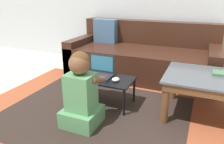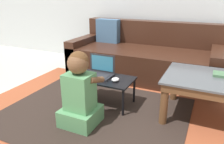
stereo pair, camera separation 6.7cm
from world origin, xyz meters
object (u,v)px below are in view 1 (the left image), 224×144
object	(u,v)px
laptop	(99,73)
book_on_table	(223,74)
laptop_desk	(104,81)
computer_mouse	(116,79)
couch	(141,57)
person_seated	(81,94)

from	to	relation	value
laptop	book_on_table	xyz separation A→B (m)	(1.20, 0.19, 0.10)
laptop_desk	computer_mouse	size ratio (longest dim) A/B	6.63
couch	person_seated	bearing A→B (deg)	-94.39
couch	book_on_table	distance (m)	1.33
book_on_table	computer_mouse	bearing A→B (deg)	-165.26
person_seated	laptop	bearing A→B (deg)	97.50
couch	laptop	xyz separation A→B (m)	(-0.18, -1.03, 0.07)
laptop	computer_mouse	xyz separation A→B (m)	(0.22, -0.07, -0.02)
computer_mouse	book_on_table	size ratio (longest dim) A/B	0.48
laptop	computer_mouse	bearing A→B (deg)	-16.52
book_on_table	person_seated	bearing A→B (deg)	-149.70
laptop_desk	laptop	size ratio (longest dim) A/B	2.05
laptop_desk	laptop	xyz separation A→B (m)	(-0.08, 0.03, 0.07)
laptop_desk	person_seated	distance (m)	0.44
couch	laptop	size ratio (longest dim) A/B	6.90
laptop_desk	computer_mouse	bearing A→B (deg)	-13.30
laptop_desk	laptop	bearing A→B (deg)	157.91
laptop_desk	book_on_table	xyz separation A→B (m)	(1.12, 0.22, 0.17)
computer_mouse	person_seated	distance (m)	0.44
couch	book_on_table	bearing A→B (deg)	-39.60
laptop	computer_mouse	size ratio (longest dim) A/B	3.24
couch	computer_mouse	bearing A→B (deg)	-87.69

